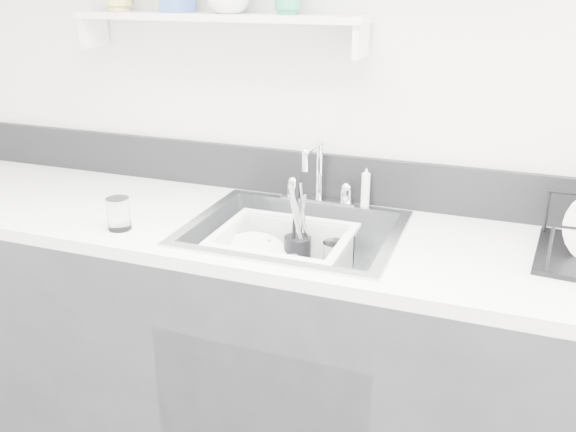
% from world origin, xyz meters
% --- Properties ---
extents(counter_run, '(3.20, 0.62, 0.92)m').
position_xyz_m(counter_run, '(0.00, 1.19, 0.46)').
color(counter_run, '#29292D').
rests_on(counter_run, ground).
extents(backsplash, '(3.20, 0.02, 0.16)m').
position_xyz_m(backsplash, '(0.00, 1.49, 1.00)').
color(backsplash, black).
rests_on(backsplash, counter_run).
extents(sink, '(0.64, 0.52, 0.20)m').
position_xyz_m(sink, '(0.00, 1.19, 0.83)').
color(sink, silver).
rests_on(sink, counter_run).
extents(faucet, '(0.26, 0.18, 0.23)m').
position_xyz_m(faucet, '(0.00, 1.44, 0.98)').
color(faucet, silver).
rests_on(faucet, counter_run).
extents(side_sprayer, '(0.03, 0.03, 0.14)m').
position_xyz_m(side_sprayer, '(0.16, 1.44, 0.99)').
color(side_sprayer, white).
rests_on(side_sprayer, counter_run).
extents(wall_shelf, '(1.00, 0.16, 0.12)m').
position_xyz_m(wall_shelf, '(-0.35, 1.42, 1.51)').
color(wall_shelf, silver).
rests_on(wall_shelf, room_shell).
extents(wash_tub, '(0.47, 0.41, 0.16)m').
position_xyz_m(wash_tub, '(-0.03, 1.17, 0.83)').
color(wash_tub, white).
rests_on(wash_tub, sink).
extents(plate_stack, '(0.27, 0.26, 0.10)m').
position_xyz_m(plate_stack, '(-0.10, 1.14, 0.80)').
color(plate_stack, white).
rests_on(plate_stack, wash_tub).
extents(utensil_cup, '(0.09, 0.09, 0.29)m').
position_xyz_m(utensil_cup, '(-0.00, 1.23, 0.83)').
color(utensil_cup, black).
rests_on(utensil_cup, wash_tub).
extents(ladle, '(0.28, 0.21, 0.08)m').
position_xyz_m(ladle, '(-0.04, 1.20, 0.80)').
color(ladle, silver).
rests_on(ladle, wash_tub).
extents(tumbler_in_tub, '(0.09, 0.09, 0.11)m').
position_xyz_m(tumbler_in_tub, '(0.12, 1.23, 0.82)').
color(tumbler_in_tub, white).
rests_on(tumbler_in_tub, wash_tub).
extents(tumbler_counter, '(0.09, 0.09, 0.10)m').
position_xyz_m(tumbler_counter, '(-0.50, 1.00, 0.97)').
color(tumbler_counter, white).
rests_on(tumbler_counter, counter_run).
extents(bowl_small, '(0.15, 0.15, 0.03)m').
position_xyz_m(bowl_small, '(0.06, 1.13, 0.78)').
color(bowl_small, white).
rests_on(bowl_small, wash_tub).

